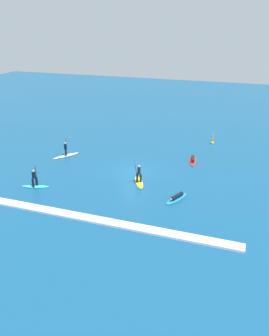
% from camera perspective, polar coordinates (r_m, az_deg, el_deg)
% --- Properties ---
extents(ground_plane, '(120.00, 120.00, 0.00)m').
position_cam_1_polar(ground_plane, '(34.66, 0.00, -0.76)').
color(ground_plane, navy).
rests_on(ground_plane, ground).
extents(surfer_on_yellow_board, '(1.87, 2.82, 2.01)m').
position_cam_1_polar(surfer_on_yellow_board, '(32.34, 0.75, -1.79)').
color(surfer_on_yellow_board, yellow).
rests_on(surfer_on_yellow_board, ground_plane).
extents(surfer_on_white_board, '(2.32, 3.03, 2.07)m').
position_cam_1_polar(surfer_on_white_board, '(39.57, -11.56, 2.57)').
color(surfer_on_white_board, white).
rests_on(surfer_on_white_board, ground_plane).
extents(surfer_on_teal_board, '(2.69, 1.31, 2.14)m').
position_cam_1_polar(surfer_on_teal_board, '(32.83, -16.56, -2.27)').
color(surfer_on_teal_board, '#33C6CC').
rests_on(surfer_on_teal_board, ground_plane).
extents(surfer_on_red_board, '(1.25, 3.33, 0.45)m').
position_cam_1_polar(surfer_on_red_board, '(38.04, 9.87, 1.42)').
color(surfer_on_red_board, red).
rests_on(surfer_on_red_board, ground_plane).
extents(surfer_on_blue_board, '(1.84, 2.84, 0.45)m').
position_cam_1_polar(surfer_on_blue_board, '(29.74, 7.15, -5.00)').
color(surfer_on_blue_board, '#1E8CD1').
rests_on(surfer_on_blue_board, ground_plane).
extents(marker_buoy, '(0.40, 0.40, 1.38)m').
position_cam_1_polar(marker_buoy, '(43.92, 13.09, 4.33)').
color(marker_buoy, yellow).
rests_on(marker_buoy, ground_plane).
extents(wave_crest, '(22.60, 0.90, 0.18)m').
position_cam_1_polar(wave_crest, '(26.76, -6.77, -8.68)').
color(wave_crest, white).
rests_on(wave_crest, ground_plane).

